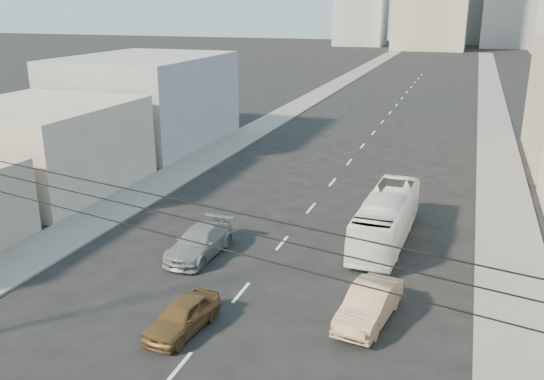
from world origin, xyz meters
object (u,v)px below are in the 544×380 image
Objects in this scene: sedan_tan at (369,304)px; sedan_grey at (200,242)px; sedan_brown at (183,316)px; city_bus at (386,218)px.

sedan_grey is (-9.43, 3.65, -0.02)m from sedan_tan.
sedan_tan is (6.88, 3.15, 0.09)m from sedan_brown.
sedan_brown is at bearing -146.41° from sedan_tan.
sedan_grey is (-8.81, -5.13, -0.60)m from city_bus.
sedan_tan is 10.11m from sedan_grey.
sedan_grey is at bearing 117.77° from sedan_brown.
sedan_grey is at bearing -147.50° from city_bus.
sedan_grey is at bearing 167.79° from sedan_tan.
city_bus is 10.22m from sedan_grey.
city_bus is 8.82m from sedan_tan.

